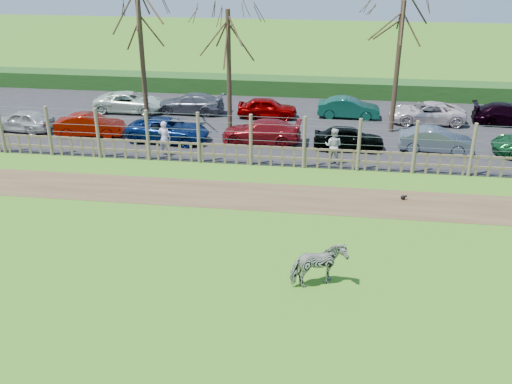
# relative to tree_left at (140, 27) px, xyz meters

# --- Properties ---
(ground) EXTENTS (120.00, 120.00, 0.00)m
(ground) POSITION_rel_tree_left_xyz_m (6.50, -12.50, -5.62)
(ground) COLOR #5BA52A
(ground) RESTS_ON ground
(dirt_strip) EXTENTS (34.00, 2.80, 0.01)m
(dirt_strip) POSITION_rel_tree_left_xyz_m (6.50, -8.00, -5.61)
(dirt_strip) COLOR brown
(dirt_strip) RESTS_ON ground
(asphalt) EXTENTS (44.00, 13.00, 0.04)m
(asphalt) POSITION_rel_tree_left_xyz_m (6.50, 2.00, -5.60)
(asphalt) COLOR #232326
(asphalt) RESTS_ON ground
(hedge) EXTENTS (46.00, 2.00, 1.10)m
(hedge) POSITION_rel_tree_left_xyz_m (6.50, 9.00, -5.07)
(hedge) COLOR #1E4716
(hedge) RESTS_ON ground
(fence) EXTENTS (30.16, 0.16, 2.50)m
(fence) POSITION_rel_tree_left_xyz_m (6.50, -4.50, -4.81)
(fence) COLOR brown
(fence) RESTS_ON ground
(tree_left) EXTENTS (4.80, 4.80, 7.88)m
(tree_left) POSITION_rel_tree_left_xyz_m (0.00, 0.00, 0.00)
(tree_left) COLOR #3D2B1E
(tree_left) RESTS_ON ground
(tree_mid) EXTENTS (4.80, 4.80, 6.83)m
(tree_mid) POSITION_rel_tree_left_xyz_m (4.50, 1.00, -0.75)
(tree_mid) COLOR #3D2B1E
(tree_mid) RESTS_ON ground
(tree_right) EXTENTS (4.80, 4.80, 7.35)m
(tree_right) POSITION_rel_tree_left_xyz_m (13.50, 1.50, -0.37)
(tree_right) COLOR #3D2B1E
(tree_right) RESTS_ON ground
(zebra) EXTENTS (1.87, 1.45, 1.44)m
(zebra) POSITION_rel_tree_left_xyz_m (10.03, -14.38, -4.90)
(zebra) COLOR gray
(zebra) RESTS_ON ground
(visitor_a) EXTENTS (0.68, 0.50, 1.72)m
(visitor_a) POSITION_rel_tree_left_xyz_m (2.10, -3.76, -4.71)
(visitor_a) COLOR silver
(visitor_a) RESTS_ON asphalt
(visitor_b) EXTENTS (0.97, 0.83, 1.72)m
(visitor_b) POSITION_rel_tree_left_xyz_m (10.35, -3.79, -4.71)
(visitor_b) COLOR beige
(visitor_b) RESTS_ON asphalt
(crow) EXTENTS (0.26, 0.19, 0.21)m
(crow) POSITION_rel_tree_left_xyz_m (13.32, -7.51, -5.51)
(crow) COLOR black
(crow) RESTS_ON ground
(car_0) EXTENTS (3.67, 1.84, 1.20)m
(car_0) POSITION_rel_tree_left_xyz_m (-6.77, -1.18, -4.98)
(car_0) COLOR beige
(car_0) RESTS_ON asphalt
(car_1) EXTENTS (3.78, 1.73, 1.20)m
(car_1) POSITION_rel_tree_left_xyz_m (-2.73, -1.46, -4.98)
(car_1) COLOR #810B00
(car_1) RESTS_ON asphalt
(car_2) EXTENTS (4.46, 2.32, 1.20)m
(car_2) POSITION_rel_tree_left_xyz_m (1.68, -1.70, -4.98)
(car_2) COLOR #071B51
(car_2) RESTS_ON asphalt
(car_3) EXTENTS (4.14, 1.70, 1.20)m
(car_3) POSITION_rel_tree_left_xyz_m (6.59, -1.29, -4.98)
(car_3) COLOR maroon
(car_3) RESTS_ON asphalt
(car_4) EXTENTS (3.57, 1.53, 1.20)m
(car_4) POSITION_rel_tree_left_xyz_m (11.11, -1.75, -4.98)
(car_4) COLOR black
(car_4) RESTS_ON asphalt
(car_5) EXTENTS (3.73, 1.54, 1.20)m
(car_5) POSITION_rel_tree_left_xyz_m (15.43, -1.50, -4.98)
(car_5) COLOR #525D6B
(car_5) RESTS_ON asphalt
(car_8) EXTENTS (4.32, 2.00, 1.20)m
(car_8) POSITION_rel_tree_left_xyz_m (-2.17, 3.34, -4.98)
(car_8) COLOR silver
(car_8) RESTS_ON asphalt
(car_9) EXTENTS (4.20, 1.85, 1.20)m
(car_9) POSITION_rel_tree_left_xyz_m (1.59, 3.54, -4.98)
(car_9) COLOR #4F515B
(car_9) RESTS_ON asphalt
(car_10) EXTENTS (3.56, 1.53, 1.20)m
(car_10) POSITION_rel_tree_left_xyz_m (6.37, 3.20, -4.98)
(car_10) COLOR #850000
(car_10) RESTS_ON asphalt
(car_11) EXTENTS (3.68, 1.39, 1.20)m
(car_11) POSITION_rel_tree_left_xyz_m (11.17, 3.84, -4.98)
(car_11) COLOR #0F4B3A
(car_11) RESTS_ON asphalt
(car_12) EXTENTS (4.37, 2.10, 1.20)m
(car_12) POSITION_rel_tree_left_xyz_m (15.62, 3.40, -4.98)
(car_12) COLOR silver
(car_12) RESTS_ON asphalt
(car_13) EXTENTS (4.28, 2.09, 1.20)m
(car_13) POSITION_rel_tree_left_xyz_m (20.32, 3.71, -4.98)
(car_13) COLOR black
(car_13) RESTS_ON asphalt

